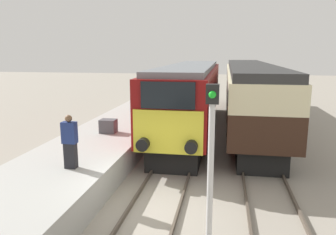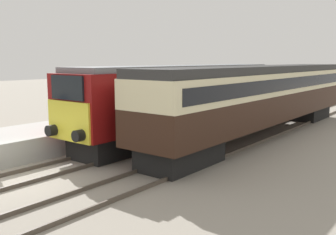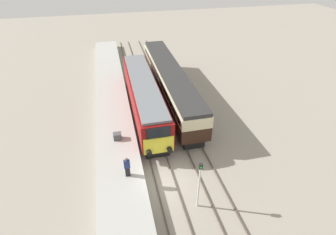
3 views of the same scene
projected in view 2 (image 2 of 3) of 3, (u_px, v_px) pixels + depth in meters
The scene contains 7 objects.
ground_plane at pixel (15, 181), 12.89m from camera, with size 120.00×120.00×0.00m, color gray.
platform_left at pixel (117, 125), 21.04m from camera, with size 3.50×50.00×0.98m.
rails_near_track at pixel (120, 151), 16.76m from camera, with size 1.51×60.00×0.14m.
rails_far_track at pixel (181, 164), 14.68m from camera, with size 1.50×60.00×0.14m.
locomotive at pixel (185, 96), 20.35m from camera, with size 2.70×15.88×3.83m.
passenger_carriage at pixel (264, 93), 20.25m from camera, with size 2.75×19.59×3.81m.
luggage_crate at pixel (73, 118), 18.48m from camera, with size 0.70×0.56×0.60m.
Camera 2 is at (11.83, -6.47, 4.12)m, focal length 40.00 mm.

